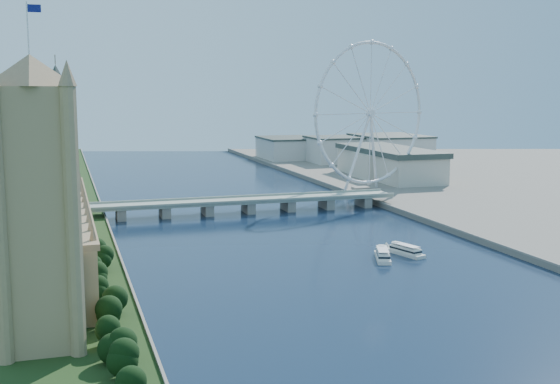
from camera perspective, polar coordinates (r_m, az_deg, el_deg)
name	(u,v)px	position (r m, az deg, el deg)	size (l,w,h in m)	color
ground	(490,370)	(238.40, 16.70, -13.69)	(2000.00, 2000.00, 0.00)	#16213E
tree_row	(109,314)	(260.51, -13.73, -9.58)	(8.94, 200.94, 20.74)	black
victoria_tower	(36,194)	(239.31, -19.20, -0.18)	(28.16, 28.16, 112.00)	tan
parliament_range	(62,233)	(358.62, -17.27, -3.20)	(24.00, 200.00, 70.00)	tan
big_ben	(58,124)	(460.28, -17.59, 5.31)	(20.02, 20.02, 110.00)	tan
westminster_bridge	(248,203)	(504.75, -2.60, -0.92)	(220.00, 22.00, 9.50)	gray
london_eye	(370,114)	(591.11, 7.35, 6.32)	(113.60, 39.12, 124.30)	silver
county_hall	(389,181)	(687.73, 8.81, 0.92)	(54.00, 144.00, 35.00)	beige
city_skyline	(222,155)	(763.48, -4.74, 3.01)	(505.00, 280.00, 32.00)	beige
tour_boat_near	(383,259)	(371.11, 8.33, -5.45)	(7.12, 27.97, 6.16)	silver
tour_boat_far	(405,255)	(383.16, 10.15, -5.05)	(7.01, 27.57, 6.07)	silver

